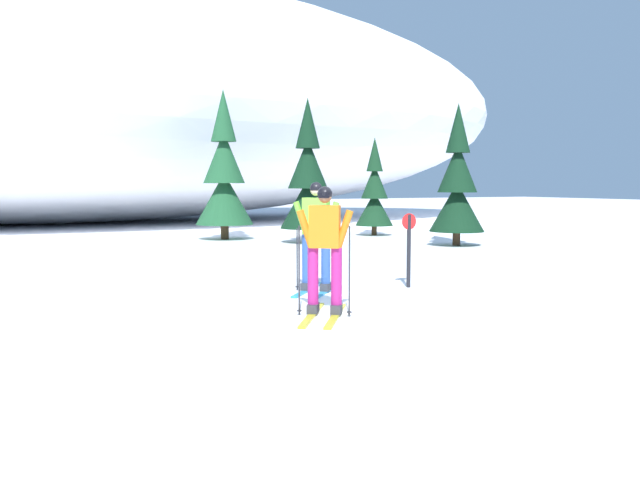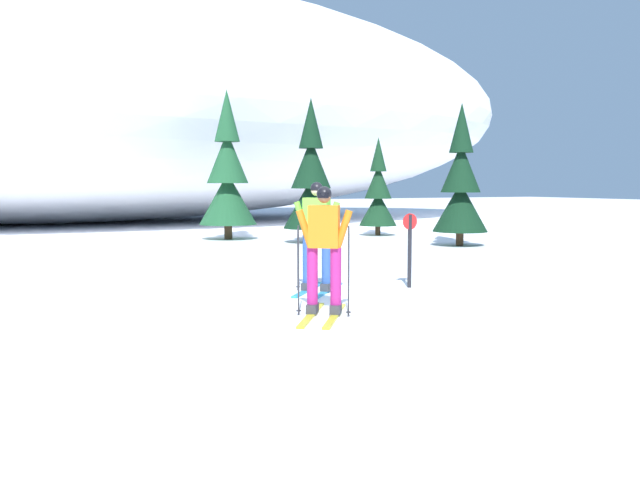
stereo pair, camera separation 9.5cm
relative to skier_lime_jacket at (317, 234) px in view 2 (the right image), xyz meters
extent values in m
plane|color=white|center=(0.21, -1.06, -0.96)|extent=(120.00, 120.00, 0.00)
cube|color=#2893CC|center=(-0.06, 0.18, -0.95)|extent=(1.16, 1.28, 0.03)
cube|color=#2893CC|center=(0.18, -0.04, -0.95)|extent=(1.16, 1.28, 0.03)
cube|color=#38383D|center=(-0.13, 0.10, -0.87)|extent=(0.29, 0.30, 0.12)
cube|color=#38383D|center=(0.12, -0.12, -0.87)|extent=(0.29, 0.30, 0.12)
cylinder|color=#2D519E|center=(-0.13, 0.10, -0.41)|extent=(0.15, 0.15, 0.81)
cylinder|color=#2D519E|center=(0.12, -0.12, -0.41)|extent=(0.15, 0.15, 0.81)
cube|color=#75C638|center=(0.00, -0.01, 0.30)|extent=(0.47, 0.46, 0.60)
cylinder|color=#75C638|center=(-0.20, 0.17, 0.25)|extent=(0.27, 0.26, 0.58)
cylinder|color=#75C638|center=(0.19, -0.18, 0.25)|extent=(0.27, 0.26, 0.58)
sphere|color=beige|center=(0.00, -0.01, 0.73)|extent=(0.19, 0.19, 0.19)
sphere|color=black|center=(0.00, -0.01, 0.76)|extent=(0.21, 0.21, 0.21)
cube|color=black|center=(0.05, 0.05, 0.74)|extent=(0.14, 0.13, 0.07)
cylinder|color=#2D2D33|center=(-0.22, 0.27, -0.44)|extent=(0.02, 0.02, 1.06)
cylinder|color=#2D2D33|center=(-0.22, 0.27, -0.90)|extent=(0.07, 0.07, 0.01)
cylinder|color=#2D2D33|center=(0.30, -0.19, -0.44)|extent=(0.02, 0.02, 1.06)
cylinder|color=#2D2D33|center=(0.30, -0.19, -0.90)|extent=(0.07, 0.07, 0.01)
cube|color=gold|center=(-0.68, -1.99, -0.95)|extent=(1.03, 1.43, 0.03)
cube|color=gold|center=(-0.94, -1.80, -0.95)|extent=(1.03, 1.43, 0.03)
cube|color=#38383D|center=(-0.62, -1.91, -0.87)|extent=(0.27, 0.31, 0.12)
cube|color=#38383D|center=(-0.89, -1.72, -0.87)|extent=(0.27, 0.31, 0.12)
cylinder|color=#B7237A|center=(-0.62, -1.91, -0.42)|extent=(0.15, 0.15, 0.78)
cylinder|color=#B7237A|center=(-0.89, -1.72, -0.42)|extent=(0.15, 0.15, 0.78)
cube|color=orange|center=(-0.75, -1.81, 0.25)|extent=(0.47, 0.43, 0.58)
cylinder|color=orange|center=(-0.55, -1.96, 0.20)|extent=(0.28, 0.24, 0.58)
cylinder|color=orange|center=(-0.96, -1.67, 0.20)|extent=(0.28, 0.24, 0.58)
sphere|color=#A37556|center=(-0.75, -1.81, 0.67)|extent=(0.19, 0.19, 0.19)
sphere|color=black|center=(-0.75, -1.81, 0.70)|extent=(0.21, 0.21, 0.21)
cube|color=black|center=(-0.80, -1.88, 0.68)|extent=(0.14, 0.11, 0.07)
cylinder|color=#2D2D33|center=(-0.51, -2.06, -0.35)|extent=(0.02, 0.02, 1.23)
cylinder|color=#2D2D33|center=(-0.51, -2.06, -0.90)|extent=(0.07, 0.07, 0.01)
cylinder|color=#2D2D33|center=(-1.07, -1.67, -0.35)|extent=(0.02, 0.02, 1.23)
cylinder|color=#2D2D33|center=(-1.07, -1.67, -0.90)|extent=(0.07, 0.07, 0.01)
cylinder|color=#47301E|center=(1.91, 10.67, -0.64)|extent=(0.26, 0.26, 0.65)
cone|color=#1E512D|center=(1.91, 10.67, 0.35)|extent=(1.85, 1.85, 1.66)
cone|color=#1E512D|center=(1.91, 10.67, 1.67)|extent=(1.33, 1.33, 1.66)
cone|color=#1E512D|center=(1.91, 10.67, 3.00)|extent=(0.81, 0.81, 1.66)
cylinder|color=#47301E|center=(3.81, 8.40, -0.67)|extent=(0.24, 0.24, 0.59)
cone|color=black|center=(3.81, 8.40, 0.23)|extent=(1.69, 1.69, 1.51)
cone|color=black|center=(3.81, 8.40, 1.44)|extent=(1.22, 1.22, 1.51)
cone|color=black|center=(3.81, 8.40, 2.65)|extent=(0.74, 0.74, 1.51)
cylinder|color=#47301E|center=(7.11, 9.97, -0.74)|extent=(0.18, 0.18, 0.46)
cone|color=#14381E|center=(7.11, 9.97, -0.04)|extent=(1.31, 1.31, 1.17)
cone|color=#14381E|center=(7.11, 9.97, 0.90)|extent=(0.94, 0.94, 1.17)
cone|color=#14381E|center=(7.11, 9.97, 1.84)|extent=(0.58, 0.58, 1.17)
cylinder|color=#47301E|center=(7.26, 5.60, -0.69)|extent=(0.22, 0.22, 0.55)
cone|color=black|center=(7.26, 5.60, 0.16)|extent=(1.58, 1.58, 1.42)
cone|color=black|center=(7.26, 5.60, 1.29)|extent=(1.14, 1.14, 1.42)
cone|color=black|center=(7.26, 5.60, 2.43)|extent=(0.70, 0.70, 1.42)
ellipsoid|color=white|center=(-2.33, 22.54, 4.61)|extent=(46.79, 21.06, 11.15)
cylinder|color=black|center=(1.64, -0.29, -0.33)|extent=(0.07, 0.07, 1.27)
cylinder|color=red|center=(1.64, -0.29, 0.18)|extent=(0.28, 0.02, 0.28)
camera|label=1|loc=(-4.80, -9.84, 0.84)|focal=37.25mm
camera|label=2|loc=(-4.71, -9.88, 0.84)|focal=37.25mm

